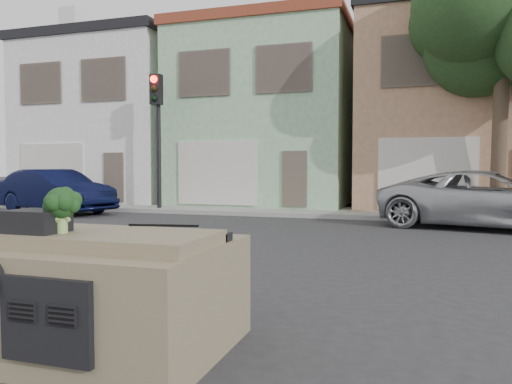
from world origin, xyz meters
The scene contains 13 objects.
ground_plane centered at (0.00, 0.00, 0.00)m, with size 120.00×120.00×0.00m, color #303033.
sidewalk centered at (0.00, 10.50, 0.07)m, with size 40.00×3.00×0.15m, color gray.
townhouse_white centered at (-11.00, 14.50, 3.77)m, with size 7.20×8.20×7.55m, color white.
townhouse_mint centered at (-3.50, 14.50, 3.77)m, with size 7.20×8.20×7.55m, color #99C698.
townhouse_tan centered at (4.00, 14.50, 3.77)m, with size 7.20×8.20×7.55m, color tan.
navy_sedan centered at (-9.81, 7.97, 0.00)m, with size 1.68×4.82×1.59m, color black.
silver_pickup centered at (4.49, 7.88, 0.00)m, with size 2.63×5.71×1.59m, color #ADAFB5.
traffic_signal centered at (-6.50, 9.50, 2.55)m, with size 0.40×0.40×5.10m, color black.
tree_near centered at (5.00, 9.80, 4.25)m, with size 4.40×4.00×8.50m, color #23401D.
car_dashboard centered at (0.00, -3.00, 0.56)m, with size 2.00×1.80×1.12m, color #796C52.
instrument_hump centered at (-0.58, -3.35, 1.22)m, with size 0.48×0.38×0.20m, color black.
wiper_arm centered at (0.28, -2.62, 1.13)m, with size 0.70×0.03×0.02m, color black.
broccoli centered at (-0.34, -3.32, 1.33)m, with size 0.34×0.34×0.41m, color black.
Camera 1 is at (2.62, -6.94, 1.71)m, focal length 35.00 mm.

